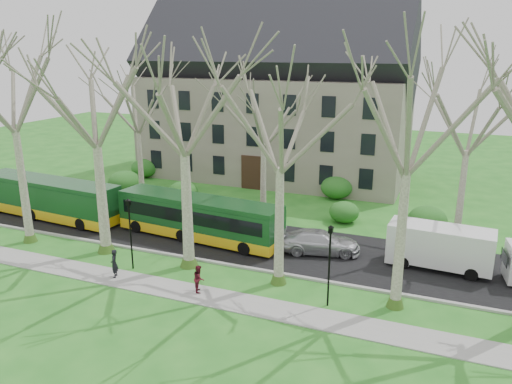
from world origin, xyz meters
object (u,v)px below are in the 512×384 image
(bus_follow, at_px, (199,217))
(bus_lead, at_px, (49,198))
(sedan, at_px, (320,242))
(van_a, at_px, (440,248))
(pedestrian_b, at_px, (199,278))
(pedestrian_a, at_px, (114,264))

(bus_follow, bearing_deg, bus_lead, -172.88)
(bus_follow, distance_m, sedan, 8.52)
(van_a, relative_size, pedestrian_b, 3.95)
(bus_lead, bearing_deg, sedan, 7.25)
(bus_follow, xyz_separation_m, pedestrian_a, (-1.60, -7.27, -0.67))
(sedan, distance_m, pedestrian_a, 12.80)
(sedan, relative_size, pedestrian_a, 3.04)
(sedan, height_order, pedestrian_a, pedestrian_a)
(bus_follow, bearing_deg, van_a, 9.35)
(sedan, bearing_deg, bus_follow, 79.81)
(bus_follow, bearing_deg, sedan, 9.91)
(sedan, bearing_deg, bus_lead, 78.12)
(van_a, bearing_deg, sedan, -172.79)
(bus_lead, height_order, bus_follow, bus_lead)
(sedan, distance_m, pedestrian_b, 8.97)
(bus_follow, xyz_separation_m, sedan, (8.46, 0.64, -0.77))
(pedestrian_b, bearing_deg, sedan, -58.58)
(pedestrian_a, bearing_deg, sedan, 104.21)
(sedan, relative_size, van_a, 0.85)
(van_a, distance_m, pedestrian_a, 19.16)
(pedestrian_a, distance_m, pedestrian_b, 5.36)
(sedan, bearing_deg, pedestrian_a, 113.64)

